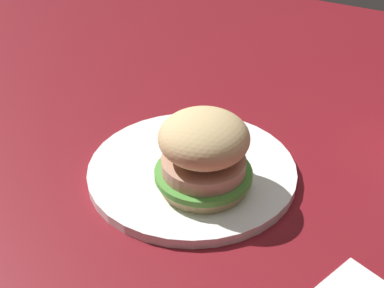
# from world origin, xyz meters

# --- Properties ---
(ground_plane) EXTENTS (1.60, 1.60, 0.00)m
(ground_plane) POSITION_xyz_m (0.00, 0.00, 0.00)
(ground_plane) COLOR maroon
(plate) EXTENTS (0.25, 0.25, 0.01)m
(plate) POSITION_xyz_m (-0.02, -0.03, 0.01)
(plate) COLOR white
(plate) RESTS_ON ground_plane
(sandwich) EXTENTS (0.11, 0.11, 0.09)m
(sandwich) POSITION_xyz_m (-0.05, -0.00, 0.06)
(sandwich) COLOR tan
(sandwich) RESTS_ON plate
(fries_pile) EXTENTS (0.08, 0.10, 0.01)m
(fries_pile) POSITION_xyz_m (0.00, -0.09, 0.02)
(fries_pile) COLOR gold
(fries_pile) RESTS_ON plate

